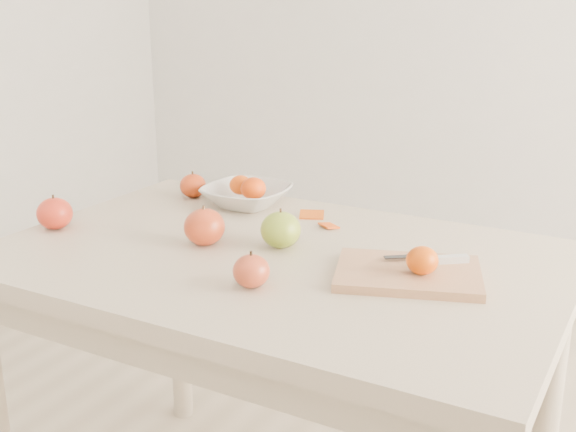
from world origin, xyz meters
The scene contains 14 objects.
table centered at (0.00, 0.00, 0.65)m, with size 1.20×0.80×0.75m.
cutting_board centered at (0.29, 0.00, 0.76)m, with size 0.28×0.20×0.02m, color tan.
board_tangerine centered at (0.32, -0.01, 0.80)m, with size 0.06×0.06×0.05m, color #CA5B07.
fruit_bowl centered at (-0.25, 0.27, 0.78)m, with size 0.22×0.22×0.05m, color silver.
bowl_tangerine_near centered at (-0.27, 0.28, 0.80)m, with size 0.06×0.06×0.05m, color #E65C08.
bowl_tangerine_far centered at (-0.22, 0.26, 0.80)m, with size 0.07×0.07×0.06m, color #E03E07.
orange_peel_a centered at (-0.05, 0.27, 0.75)m, with size 0.06×0.04×0.00m, color #C94F0E.
orange_peel_b centered at (0.02, 0.21, 0.75)m, with size 0.04×0.04×0.00m, color #EC5110.
paring_knife centered at (0.34, 0.07, 0.78)m, with size 0.16×0.09×0.01m.
apple_green centered at (-0.01, 0.04, 0.79)m, with size 0.09×0.09×0.08m, color #5E921F.
apple_red_a centered at (-0.42, 0.27, 0.78)m, with size 0.07×0.07×0.06m, color #8D1402.
apple_red_d centered at (-0.54, -0.11, 0.79)m, with size 0.08×0.08×0.08m, color maroon.
apple_red_c centered at (0.05, -0.18, 0.78)m, with size 0.07×0.07×0.06m, color maroon.
apple_red_b centered at (-0.17, -0.03, 0.79)m, with size 0.09×0.09×0.08m, color #9E1712.
Camera 1 is at (0.72, -1.26, 1.28)m, focal length 45.00 mm.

